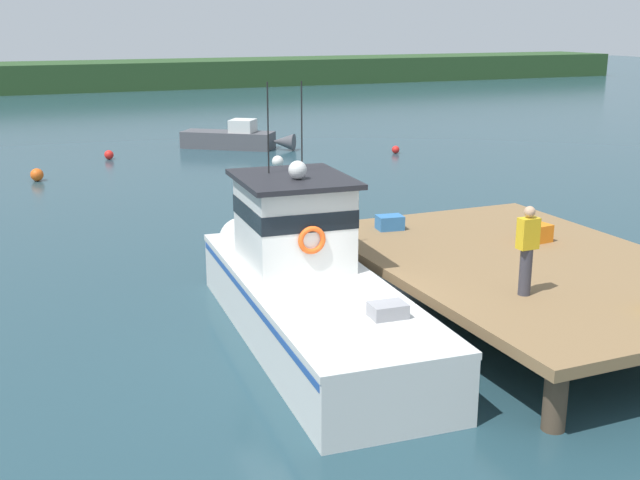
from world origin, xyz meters
The scene contains 12 objects.
ground_plane centered at (0.00, 0.00, 0.00)m, with size 200.00×200.00×0.00m, color #23424C.
dock centered at (4.80, 0.00, 1.07)m, with size 6.00×9.00×1.20m.
main_fishing_boat centered at (0.24, 1.04, 1.01)m, with size 3.06×9.90×4.80m.
crate_stack_mid_dock centered at (5.86, 1.12, 1.40)m, with size 0.60×0.44×0.39m, color orange.
crate_single_by_cleat centered at (3.37, 3.37, 1.37)m, with size 0.60×0.44×0.33m, color #3370B2.
deckhand_by_the_boat centered at (3.40, -1.68, 2.06)m, with size 0.36×0.22×1.63m.
moored_boat_outer_mooring centered at (5.99, 23.98, 0.48)m, with size 5.07×4.20×1.40m.
mooring_buoy_outer centered at (-0.13, 23.19, 0.20)m, with size 0.41×0.41×0.41m, color red.
mooring_buoy_spare_mooring centered at (12.38, 19.63, 0.18)m, with size 0.36×0.36×0.36m, color red.
mooring_buoy_inshore centered at (-3.45, 19.23, 0.25)m, with size 0.49×0.49×0.49m, color #EA5B19.
mooring_buoy_channel_marker centered at (6.09, 18.39, 0.25)m, with size 0.49×0.49×0.49m, color silver.
far_shoreline centered at (0.00, 62.00, 1.20)m, with size 120.00×8.00×2.40m, color #284723.
Camera 1 is at (-5.26, -12.60, 5.94)m, focal length 44.52 mm.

